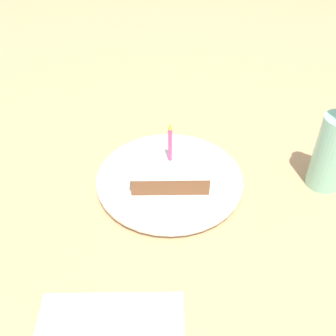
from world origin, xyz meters
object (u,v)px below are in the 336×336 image
object	(u,v)px
plate	(168,179)
fork	(137,166)
cake_slice	(168,168)
bottle	(331,150)

from	to	relation	value
plate	fork	world-z (taller)	fork
plate	fork	bearing A→B (deg)	-113.77
cake_slice	bottle	world-z (taller)	bottle
fork	plate	bearing A→B (deg)	66.23
plate	bottle	size ratio (longest dim) A/B	1.37
bottle	plate	bearing A→B (deg)	-90.48
fork	bottle	bearing A→B (deg)	85.37
cake_slice	fork	distance (m)	0.07
fork	bottle	xyz separation A→B (m)	(0.03, 0.34, 0.06)
plate	fork	xyz separation A→B (m)	(-0.03, -0.06, 0.01)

